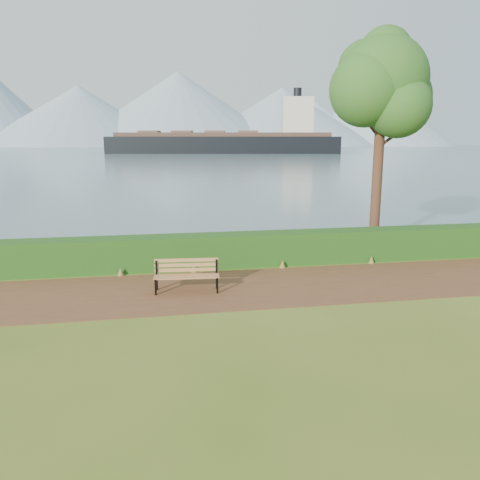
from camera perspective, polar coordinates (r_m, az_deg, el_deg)
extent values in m
plane|color=#49611B|center=(12.07, 0.43, -6.30)|extent=(140.00, 140.00, 0.00)
cube|color=#57331E|center=(12.35, 0.17, -5.85)|extent=(40.00, 3.40, 0.01)
cube|color=#194112|center=(14.41, -1.49, -1.23)|extent=(32.00, 0.85, 1.00)
cube|color=#435E6B|center=(271.30, -10.02, 10.91)|extent=(700.00, 510.00, 0.00)
cone|color=#7F97AA|center=(410.87, -18.96, 14.08)|extent=(160.00, 160.00, 48.00)
cone|color=#7F97AA|center=(417.75, -7.50, 15.52)|extent=(190.00, 190.00, 62.00)
cone|color=#7F97AA|center=(426.81, 5.13, 14.69)|extent=(170.00, 170.00, 50.00)
cone|color=#7F97AA|center=(467.93, 15.84, 14.54)|extent=(150.00, 150.00, 58.00)
cone|color=#7F97AA|center=(441.55, -11.62, 13.43)|extent=(120.00, 120.00, 35.00)
cone|color=#7F97AA|center=(462.32, 9.20, 13.75)|extent=(130.00, 130.00, 40.00)
cube|color=black|center=(11.91, -10.24, -5.70)|extent=(0.05, 0.06, 0.41)
cube|color=black|center=(12.24, -10.12, -4.29)|extent=(0.05, 0.06, 0.79)
cube|color=black|center=(12.05, -10.19, -4.60)|extent=(0.09, 0.48, 0.05)
cube|color=black|center=(11.87, -2.78, -5.58)|extent=(0.05, 0.06, 0.41)
cube|color=black|center=(12.21, -2.87, -4.17)|extent=(0.05, 0.06, 0.79)
cube|color=black|center=(12.02, -2.83, -4.48)|extent=(0.09, 0.48, 0.05)
cube|color=#905E37|center=(11.84, -6.54, -4.66)|extent=(1.65, 0.23, 0.03)
cube|color=#905E37|center=(11.95, -6.53, -4.50)|extent=(1.65, 0.23, 0.03)
cube|color=#905E37|center=(12.06, -6.52, -4.34)|extent=(1.65, 0.23, 0.03)
cube|color=#905E37|center=(12.17, -6.51, -4.19)|extent=(1.65, 0.23, 0.03)
cube|color=#905E37|center=(12.19, -6.51, -3.62)|extent=(1.65, 0.18, 0.09)
cube|color=#905E37|center=(12.16, -6.53, -3.04)|extent=(1.65, 0.18, 0.09)
cube|color=#905E37|center=(12.13, -6.54, -2.45)|extent=(1.65, 0.18, 0.09)
cylinder|color=#331D15|center=(17.26, 16.50, 9.43)|extent=(0.35, 0.35, 6.34)
sphere|color=#1C511B|center=(17.37, 17.04, 18.16)|extent=(3.00, 3.00, 3.00)
sphere|color=#1C511B|center=(17.96, 18.69, 16.13)|extent=(2.29, 2.29, 2.29)
sphere|color=#1C511B|center=(16.82, 15.17, 17.27)|extent=(2.47, 2.47, 2.47)
sphere|color=#1C511B|center=(16.91, 18.78, 15.23)|extent=(2.11, 2.11, 2.11)
sphere|color=#1C511B|center=(17.70, 15.14, 19.57)|extent=(1.94, 1.94, 1.94)
sphere|color=#1C511B|center=(17.61, 17.32, 20.95)|extent=(1.76, 1.76, 1.76)
cylinder|color=#331D15|center=(17.43, 17.83, 11.69)|extent=(0.93, 0.11, 0.69)
cylinder|color=#331D15|center=(17.18, 15.52, 13.30)|extent=(0.72, 0.33, 0.63)
cube|color=black|center=(156.72, -2.07, 11.09)|extent=(76.05, 25.43, 7.52)
cube|color=#453129|center=(156.72, -2.09, 12.70)|extent=(69.92, 23.17, 1.29)
cube|color=beige|center=(157.77, 6.96, 14.72)|extent=(11.13, 10.48, 11.81)
cylinder|color=black|center=(158.28, 7.02, 17.25)|extent=(2.58, 2.58, 3.76)
cube|color=brown|center=(159.54, -10.97, 12.79)|extent=(7.64, 8.15, 0.86)
cube|color=brown|center=(157.84, -7.05, 12.92)|extent=(7.64, 8.15, 0.86)
cube|color=brown|center=(156.86, -3.05, 13.00)|extent=(7.64, 8.15, 0.86)
cube|color=brown|center=(156.61, 0.97, 13.02)|extent=(7.64, 8.15, 0.86)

